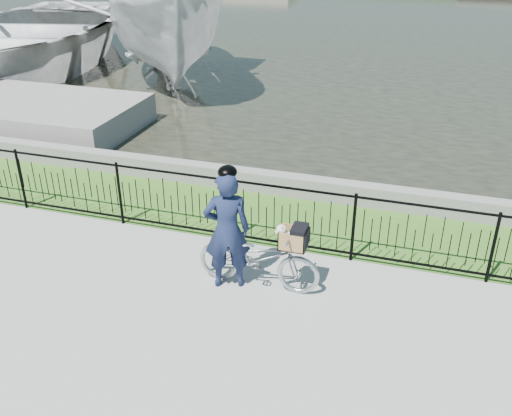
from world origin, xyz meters
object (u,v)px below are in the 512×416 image
(boat_near, at_px, (166,20))
(boat_far, at_px, (29,32))
(bicycle_rig, at_px, (259,257))
(cyclist, at_px, (227,229))

(boat_near, bearing_deg, boat_far, 178.74)
(bicycle_rig, xyz_separation_m, boat_far, (-11.57, 10.43, 0.72))
(bicycle_rig, height_order, boat_near, boat_near)
(boat_near, xyz_separation_m, boat_far, (-5.32, 0.12, -0.68))
(cyclist, bearing_deg, boat_far, 136.56)
(boat_near, height_order, boat_far, boat_near)
(cyclist, relative_size, boat_far, 0.14)
(boat_near, distance_m, boat_far, 5.37)
(bicycle_rig, distance_m, cyclist, 0.63)
(cyclist, bearing_deg, bicycle_rig, 13.03)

